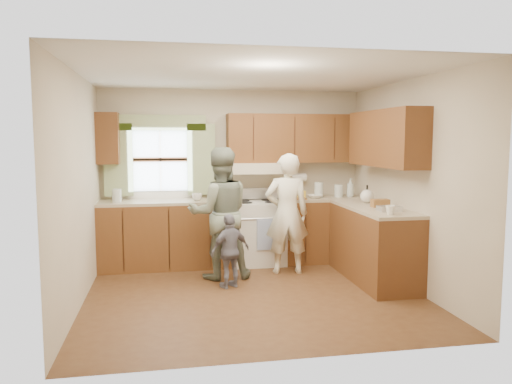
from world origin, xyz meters
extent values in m
plane|color=#4C2B17|center=(0.00, 0.00, 0.00)|extent=(3.80, 3.80, 0.00)
plane|color=white|center=(0.00, 0.00, 2.50)|extent=(3.80, 3.80, 0.00)
plane|color=beige|center=(0.00, 1.75, 1.25)|extent=(3.80, 0.00, 3.80)
plane|color=beige|center=(0.00, -1.75, 1.25)|extent=(3.80, 0.00, 3.80)
plane|color=beige|center=(-1.90, 0.00, 1.25)|extent=(0.00, 3.50, 3.50)
plane|color=beige|center=(1.90, 0.00, 1.25)|extent=(0.00, 3.50, 3.50)
cube|color=#40230D|center=(-0.99, 1.45, 0.45)|extent=(1.82, 0.60, 0.90)
cube|color=#40230D|center=(1.29, 1.45, 0.45)|extent=(1.22, 0.60, 0.90)
cube|color=#3D1E0E|center=(1.60, 0.32, 0.45)|extent=(0.60, 1.65, 0.90)
cube|color=tan|center=(-0.99, 1.45, 0.92)|extent=(1.82, 0.60, 0.04)
cube|color=tan|center=(1.29, 1.45, 0.92)|extent=(1.22, 0.60, 0.04)
cube|color=tan|center=(1.60, 0.32, 0.92)|extent=(0.60, 1.65, 0.04)
cube|color=#40230D|center=(0.90, 1.58, 1.80)|extent=(2.00, 0.33, 0.70)
cube|color=#3D1E0E|center=(-1.75, 1.58, 1.80)|extent=(0.30, 0.33, 0.70)
cube|color=#3D1E0E|center=(1.73, 0.32, 1.80)|extent=(0.33, 1.65, 0.70)
cube|color=beige|center=(0.30, 1.52, 1.38)|extent=(0.76, 0.45, 0.15)
cube|color=silver|center=(-1.05, 1.73, 1.50)|extent=(0.90, 0.03, 0.90)
cube|color=#D3D63F|center=(-1.63, 1.68, 1.50)|extent=(0.40, 0.05, 1.02)
cube|color=#D3D63F|center=(-0.47, 1.68, 1.50)|extent=(0.40, 0.05, 1.02)
cube|color=#D3D63F|center=(-1.05, 1.68, 2.02)|extent=(1.30, 0.05, 0.22)
cylinder|color=white|center=(0.95, 1.65, 1.22)|extent=(0.27, 0.12, 0.12)
imported|color=silver|center=(-0.56, 1.36, 0.99)|extent=(0.13, 0.13, 0.10)
imported|color=silver|center=(1.70, 1.41, 1.08)|extent=(0.11, 0.11, 0.28)
imported|color=silver|center=(1.14, 1.35, 0.96)|extent=(0.23, 0.23, 0.05)
imported|color=silver|center=(1.52, -0.32, 0.99)|extent=(0.12, 0.12, 0.11)
cylinder|color=silver|center=(-1.63, 1.38, 1.03)|extent=(0.12, 0.12, 0.18)
cube|color=olive|center=(0.86, 1.26, 0.95)|extent=(0.22, 0.17, 0.02)
cube|color=gold|center=(0.93, 1.48, 0.99)|extent=(0.18, 0.13, 0.10)
cylinder|color=silver|center=(1.22, 1.42, 1.05)|extent=(0.13, 0.13, 0.22)
cylinder|color=silver|center=(1.52, 1.42, 1.03)|extent=(0.13, 0.13, 0.18)
sphere|color=silver|center=(1.67, 0.71, 1.03)|extent=(0.18, 0.18, 0.18)
cube|color=olive|center=(1.67, 0.30, 0.99)|extent=(0.22, 0.12, 0.10)
cube|color=silver|center=(1.63, -0.05, 0.97)|extent=(0.26, 0.18, 0.06)
cube|color=silver|center=(0.30, 1.43, 0.45)|extent=(0.76, 0.64, 0.90)
cube|color=#B7B7BC|center=(0.30, 1.69, 0.99)|extent=(0.76, 0.10, 0.16)
cylinder|color=#B7B7BC|center=(0.30, 1.11, 0.70)|extent=(0.68, 0.03, 0.03)
cube|color=#4A65AD|center=(0.35, 1.09, 0.48)|extent=(0.22, 0.02, 0.42)
cylinder|color=black|center=(0.12, 1.55, 0.91)|extent=(0.18, 0.18, 0.01)
cylinder|color=black|center=(0.48, 1.55, 0.91)|extent=(0.18, 0.18, 0.01)
cylinder|color=black|center=(0.12, 1.30, 0.91)|extent=(0.18, 0.18, 0.01)
cylinder|color=black|center=(0.48, 1.30, 0.91)|extent=(0.18, 0.18, 0.01)
imported|color=white|center=(0.60, 0.85, 0.80)|extent=(0.62, 0.43, 1.60)
imported|color=#233E27|center=(-0.30, 0.77, 0.84)|extent=(0.85, 0.67, 1.69)
imported|color=slate|center=(-0.23, 0.32, 0.45)|extent=(0.57, 0.42, 0.90)
camera|label=1|loc=(-0.98, -5.54, 1.80)|focal=35.00mm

